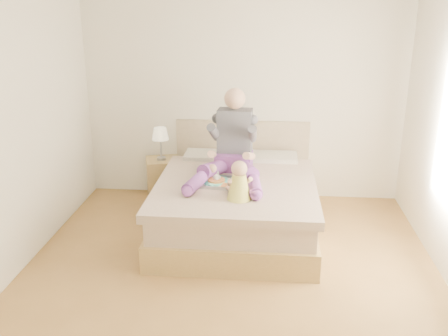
# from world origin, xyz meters

# --- Properties ---
(room) EXTENTS (4.02, 4.22, 2.71)m
(room) POSITION_xyz_m (0.08, 0.01, 1.51)
(room) COLOR brown
(room) RESTS_ON ground
(bed) EXTENTS (1.70, 2.18, 1.00)m
(bed) POSITION_xyz_m (0.00, 1.08, 0.32)
(bed) COLOR olive
(bed) RESTS_ON ground
(nightstand) EXTENTS (0.52, 0.48, 0.52)m
(nightstand) POSITION_xyz_m (-1.00, 1.88, 0.26)
(nightstand) COLOR olive
(nightstand) RESTS_ON ground
(lamp) EXTENTS (0.21, 0.21, 0.42)m
(lamp) POSITION_xyz_m (-1.02, 1.84, 0.84)
(lamp) COLOR #AEB1B5
(lamp) RESTS_ON nightstand
(adult) EXTENTS (0.81, 1.17, 0.96)m
(adult) POSITION_xyz_m (-0.06, 1.19, 0.89)
(adult) COLOR #6B3483
(adult) RESTS_ON bed
(tray) EXTENTS (0.50, 0.41, 0.13)m
(tray) POSITION_xyz_m (-0.11, 0.85, 0.64)
(tray) COLOR #AEB1B5
(tray) RESTS_ON bed
(baby) EXTENTS (0.28, 0.35, 0.39)m
(baby) POSITION_xyz_m (0.06, 0.45, 0.77)
(baby) COLOR #D6D443
(baby) RESTS_ON bed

